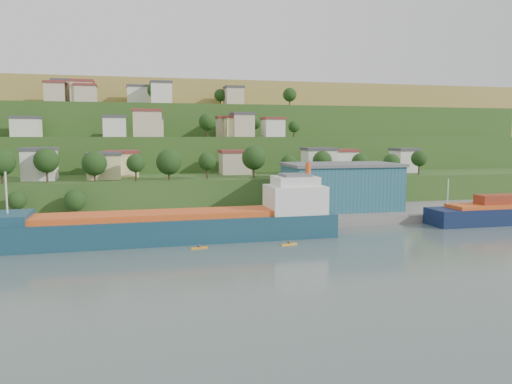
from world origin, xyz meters
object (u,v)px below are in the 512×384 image
object	(u,v)px
caravan	(6,226)
cargo_ship_near	(182,227)
warehouse	(341,186)
kayak_orange	(199,247)

from	to	relation	value
caravan	cargo_ship_near	bearing A→B (deg)	-3.91
cargo_ship_near	warehouse	xyz separation A→B (m)	(46.36, 22.89, 5.49)
caravan	kayak_orange	world-z (taller)	caravan
kayak_orange	cargo_ship_near	bearing A→B (deg)	99.16
cargo_ship_near	kayak_orange	xyz separation A→B (m)	(2.47, -8.48, -2.69)
caravan	kayak_orange	size ratio (longest dim) A/B	1.93
kayak_orange	caravan	bearing A→B (deg)	146.27
cargo_ship_near	warehouse	world-z (taller)	cargo_ship_near
warehouse	kayak_orange	size ratio (longest dim) A/B	9.26
kayak_orange	warehouse	bearing A→B (deg)	28.48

